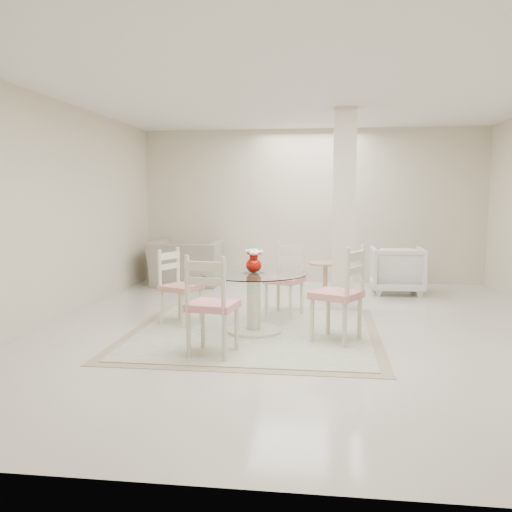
# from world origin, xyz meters

# --- Properties ---
(ground) EXTENTS (7.00, 7.00, 0.00)m
(ground) POSITION_xyz_m (0.00, 0.00, 0.00)
(ground) COLOR beige
(ground) RESTS_ON ground
(room_shell) EXTENTS (6.02, 7.02, 2.71)m
(room_shell) POSITION_xyz_m (0.00, 0.00, 1.86)
(room_shell) COLOR beige
(room_shell) RESTS_ON ground
(column) EXTENTS (0.30, 0.30, 2.70)m
(column) POSITION_xyz_m (0.50, 1.30, 1.35)
(column) COLOR beige
(column) RESTS_ON ground
(area_rug) EXTENTS (2.80, 2.80, 0.02)m
(area_rug) POSITION_xyz_m (-0.53, -0.25, 0.01)
(area_rug) COLOR tan
(area_rug) RESTS_ON ground
(dining_table) EXTENTS (1.19, 1.19, 0.68)m
(dining_table) POSITION_xyz_m (-0.53, -0.25, 0.35)
(dining_table) COLOR beige
(dining_table) RESTS_ON ground
(red_vase) EXTENTS (0.20, 0.19, 0.27)m
(red_vase) POSITION_xyz_m (-0.53, -0.25, 0.82)
(red_vase) COLOR #9F0C04
(red_vase) RESTS_ON dining_table
(dining_chair_east) EXTENTS (0.61, 0.61, 1.13)m
(dining_chair_east) POSITION_xyz_m (0.45, -0.56, 0.60)
(dining_chair_east) COLOR beige
(dining_chair_east) RESTS_ON ground
(dining_chair_north) EXTENTS (0.54, 0.54, 1.03)m
(dining_chair_north) POSITION_xyz_m (-0.23, 0.72, 0.54)
(dining_chair_north) COLOR beige
(dining_chair_north) RESTS_ON ground
(dining_chair_west) EXTENTS (0.53, 0.53, 1.00)m
(dining_chair_west) POSITION_xyz_m (-1.50, 0.05, 0.53)
(dining_chair_west) COLOR #F0E3C5
(dining_chair_west) RESTS_ON ground
(dining_chair_south) EXTENTS (0.50, 0.50, 1.09)m
(dining_chair_south) POSITION_xyz_m (-0.81, -1.23, 0.58)
(dining_chair_south) COLOR beige
(dining_chair_south) RESTS_ON ground
(recliner_taupe) EXTENTS (1.20, 1.06, 0.76)m
(recliner_taupe) POSITION_xyz_m (-2.11, 2.83, 0.38)
(recliner_taupe) COLOR gray
(recliner_taupe) RESTS_ON ground
(armchair_white) EXTENTS (0.80, 0.82, 0.74)m
(armchair_white) POSITION_xyz_m (1.39, 2.54, 0.37)
(armchair_white) COLOR silver
(armchair_white) RESTS_ON ground
(side_table) EXTENTS (0.51, 0.51, 0.53)m
(side_table) POSITION_xyz_m (0.26, 2.07, 0.24)
(side_table) COLOR tan
(side_table) RESTS_ON ground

